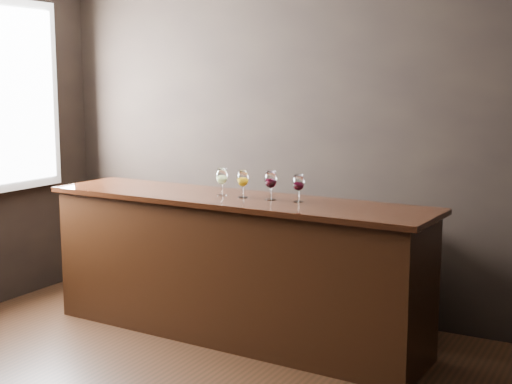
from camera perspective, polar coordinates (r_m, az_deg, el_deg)
The scene contains 8 objects.
room_shell at distance 3.93m, azimuth -10.28°, elevation 7.83°, with size 5.02×4.52×2.81m.
bar_counter at distance 5.25m, azimuth -1.82°, elevation -6.24°, with size 2.88×0.62×1.01m, color black.
bar_top at distance 5.14m, azimuth -1.85°, elevation -0.61°, with size 2.97×0.69×0.04m, color black.
back_bar_shelf at distance 5.88m, azimuth -0.33°, elevation -5.42°, with size 2.34×0.40×0.84m, color black.
glass_white at distance 5.19m, azimuth -2.76°, elevation 1.22°, with size 0.09×0.09×0.20m.
glass_amber at distance 5.09m, azimuth -1.06°, elevation 1.04°, with size 0.08×0.08×0.20m.
glass_red_a at distance 4.99m, azimuth 1.18°, elevation 0.95°, with size 0.09×0.09×0.21m.
glass_red_b at distance 4.91m, azimuth 3.42°, elevation 0.71°, with size 0.08×0.08×0.19m.
Camera 1 is at (2.25, -2.94, 1.87)m, focal length 50.00 mm.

